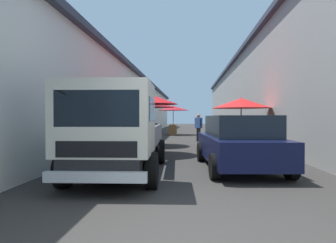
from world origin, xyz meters
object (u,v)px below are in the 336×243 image
Objects in this scene: fruit_stall_near_right at (147,107)px; vendor_by_crates at (199,126)px; parked_scooter at (153,139)px; hatchback_car at (238,142)px; fruit_stall_near_left at (242,109)px; fruit_stall_far_right at (173,112)px; delivery_truck at (115,134)px; fruit_stall_far_left at (147,108)px; plastic_stool at (141,136)px.

fruit_stall_near_right is 1.69× the size of vendor_by_crates.
parked_scooter is (-1.58, -0.52, -1.48)m from fruit_stall_near_right.
hatchback_car is 2.38× the size of parked_scooter.
fruit_stall_far_right is (9.91, 3.59, 0.11)m from fruit_stall_near_left.
vendor_by_crates is at bearing -163.45° from fruit_stall_far_right.
parked_scooter is (-4.15, 2.09, -0.47)m from vendor_by_crates.
parked_scooter is at bearing 33.63° from hatchback_car.
delivery_truck is 10.35m from vendor_by_crates.
fruit_stall_far_left reaches higher than hatchback_car.
delivery_truck is at bearing 178.85° from fruit_stall_far_right.
fruit_stall_far_left is 4.38m from fruit_stall_near_left.
fruit_stall_near_right is 0.67× the size of hatchback_car.
fruit_stall_far_left is 0.60× the size of hatchback_car.
hatchback_car is (-14.68, -2.64, -1.13)m from fruit_stall_far_right.
vendor_by_crates is (3.74, 1.76, -0.84)m from fruit_stall_near_left.
plastic_stool is (4.01, 1.26, -0.12)m from parked_scooter.
fruit_stall_far_left reaches higher than parked_scooter.
delivery_truck is 10.07m from plastic_stool.
parked_scooter is 4.21m from plastic_stool.
parked_scooter is (-0.41, 3.85, -1.32)m from fruit_stall_near_left.
parked_scooter is 3.88× the size of plastic_stool.
vendor_by_crates is (-6.16, -1.83, -0.95)m from fruit_stall_far_right.
delivery_truck is at bearing -176.56° from fruit_stall_near_right.
vendor_by_crates reaches higher than hatchback_car.
delivery_truck is at bearing 167.96° from vendor_by_crates.
fruit_stall_near_left is at bearing -62.69° from fruit_stall_far_left.
fruit_stall_near_right is 8.77m from fruit_stall_far_right.
hatchback_car is at bearing -146.37° from parked_scooter.
hatchback_car is (-4.77, 0.95, -1.03)m from fruit_stall_near_left.
fruit_stall_far_left is at bearing -0.31° from delivery_truck.
fruit_stall_near_left is 10.54m from fruit_stall_far_right.
delivery_truck reaches higher than vendor_by_crates.
fruit_stall_far_right is at bearing -1.46° from parked_scooter.
fruit_stall_near_right is at bearing -163.10° from plastic_stool.
plastic_stool is at bearing 16.90° from fruit_stall_near_right.
hatchback_car is 8.55m from vendor_by_crates.
parked_scooter is at bearing -1.47° from fruit_stall_far_left.
fruit_stall_near_left is 4.09m from parked_scooter.
vendor_by_crates is at bearing -26.74° from parked_scooter.
fruit_stall_near_left is at bearing -154.86° from vendor_by_crates.
delivery_truck is 5.99m from parked_scooter.
fruit_stall_near_right is at bearing 8.52° from fruit_stall_far_left.
plastic_stool is at bearing 6.81° from delivery_truck.
plastic_stool is (9.98, 1.19, -0.71)m from delivery_truck.
fruit_stall_near_right is 1.61× the size of parked_scooter.
parked_scooter is (-10.32, 0.26, -1.42)m from fruit_stall_far_right.
vendor_by_crates is (8.51, 0.81, 0.19)m from hatchback_car.
delivery_truck is (-4.36, 0.02, -0.73)m from fruit_stall_far_left.
vendor_by_crates is at bearing -45.46° from fruit_stall_near_right.
plastic_stool is at bearing 92.41° from vendor_by_crates.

